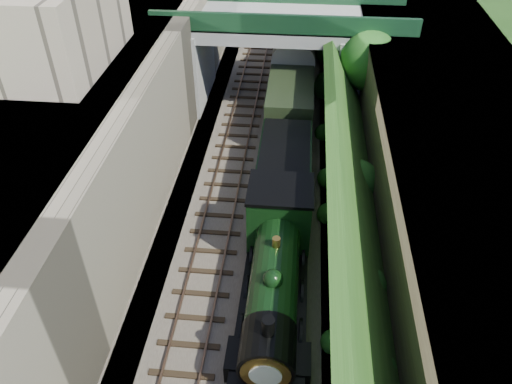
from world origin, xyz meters
TOP-DOWN VIEW (x-y plane):
  - trackbed at (0.00, 20.00)m, footprint 10.00×90.00m
  - retaining_wall at (-5.50, 20.00)m, footprint 1.00×90.00m
  - street_plateau_left at (-9.00, 20.00)m, footprint 6.00×90.00m
  - street_plateau_right at (9.50, 20.00)m, footprint 8.00×90.00m
  - embankment_slope at (4.94, 19.26)m, footprint 4.54×90.00m
  - track_left at (-2.00, 20.00)m, footprint 2.50×90.00m
  - track_right at (1.20, 20.00)m, footprint 2.50×90.00m
  - road_bridge at (0.94, 24.00)m, footprint 16.00×6.40m
  - building_near at (-9.50, 14.00)m, footprint 4.00×8.00m
  - tree at (5.91, 20.92)m, footprint 3.60×3.80m
  - locomotive at (1.20, 5.88)m, footprint 3.10×10.22m
  - tender at (1.20, 13.24)m, footprint 2.70×6.00m
  - coach_front at (1.20, 25.84)m, footprint 2.90×18.00m

SIDE VIEW (x-z plane):
  - trackbed at x=0.00m, z-range 0.00..0.20m
  - track_left at x=-2.00m, z-range 0.15..0.35m
  - track_right at x=1.20m, z-range 0.15..0.35m
  - tender at x=1.20m, z-range 0.09..3.14m
  - locomotive at x=1.20m, z-range -0.02..3.81m
  - coach_front at x=1.20m, z-range 0.20..3.90m
  - embankment_slope at x=4.94m, z-range -0.51..5.85m
  - street_plateau_right at x=9.50m, z-range 0.00..6.25m
  - retaining_wall at x=-5.50m, z-range 0.00..7.00m
  - street_plateau_left at x=-9.00m, z-range 0.00..7.00m
  - road_bridge at x=0.94m, z-range 0.45..7.70m
  - tree at x=5.91m, z-range 1.35..7.95m
  - building_near at x=-9.50m, z-range 7.00..11.00m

